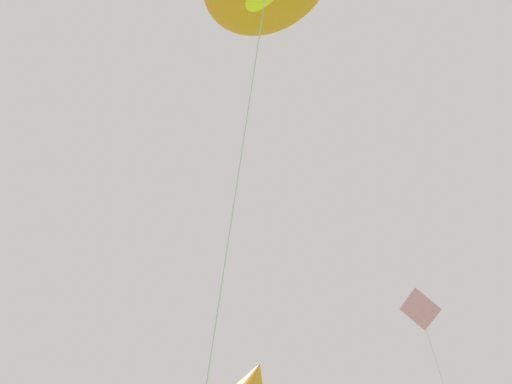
% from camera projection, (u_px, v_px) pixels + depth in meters
% --- Properties ---
extents(small_kite_diamond_red, '(1.15, 2.73, 11.15)m').
position_uv_depth(small_kite_diamond_red, '(422.00, 316.00, 21.37)').
color(small_kite_diamond_red, pink).
rests_on(small_kite_diamond_red, ground).
extents(small_kite_streamer_purple, '(2.26, 3.63, 10.89)m').
position_uv_depth(small_kite_streamer_purple, '(255.00, 377.00, 26.02)').
color(small_kite_streamer_purple, orange).
rests_on(small_kite_streamer_purple, ground).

